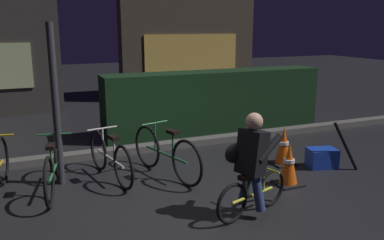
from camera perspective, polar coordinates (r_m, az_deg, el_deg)
The scene contains 13 objects.
ground_plane at distance 5.39m, azimuth 0.54°, elevation -10.91°, with size 40.00×40.00×0.00m, color black.
sidewalk_curb at distance 7.31m, azimuth -6.36°, elevation -3.91°, with size 12.00×0.24×0.12m, color #56544F.
hedge_row at distance 8.63m, azimuth 3.31°, elevation 2.74°, with size 4.80×0.70×1.27m, color black.
storefront_right at distance 12.67m, azimuth -0.51°, elevation 14.65°, with size 4.29×0.54×5.07m.
street_post at distance 5.82m, azimuth -18.74°, elevation 1.86°, with size 0.10×0.10×2.25m, color #2D2D33.
parked_bike_center_left at distance 5.75m, azimuth -18.93°, elevation -6.42°, with size 0.47×1.61×0.75m.
parked_bike_center_right at distance 6.01m, azimuth -11.51°, elevation -5.21°, with size 0.46×1.55×0.72m.
parked_bike_right_mid at distance 6.00m, azimuth -3.72°, elevation -4.76°, with size 0.56×1.64×0.78m.
traffic_cone_near at distance 5.85m, azimuth 13.54°, elevation -6.16°, with size 0.36×0.36×0.62m.
traffic_cone_far at distance 6.68m, azimuth 12.83°, elevation -3.65°, with size 0.36×0.36×0.63m.
blue_crate at distance 6.76m, azimuth 17.91°, elevation -5.13°, with size 0.44×0.32×0.30m, color #193DB7.
cyclist at distance 4.77m, azimuth 8.29°, elevation -6.21°, with size 1.15×0.50×1.25m.
closed_umbrella at distance 6.67m, azimuth 20.94°, elevation -3.50°, with size 0.05×0.05×0.85m, color black.
Camera 1 is at (-1.96, -4.51, 2.20)m, focal length 37.68 mm.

